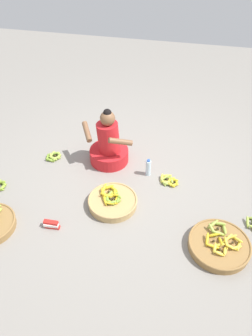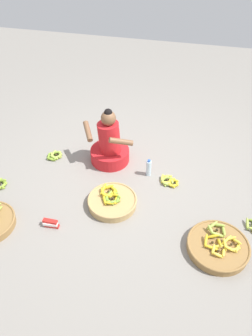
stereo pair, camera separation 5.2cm
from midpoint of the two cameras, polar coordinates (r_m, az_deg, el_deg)
name	(u,v)px [view 1 (the left image)]	position (r m, az deg, el deg)	size (l,w,h in m)	color
ground_plane	(129,178)	(4.09, 0.25, -1.89)	(10.00, 10.00, 0.00)	gray
vendor_woman_front	(109,145)	(4.21, -3.49, 4.06)	(0.73, 0.52, 0.80)	red
banana_basket_front_center	(219,245)	(3.48, 15.92, -13.05)	(0.64, 0.64, 0.17)	olive
banana_basket_back_left	(112,201)	(3.73, -2.84, -5.94)	(0.58, 0.58, 0.18)	tan
loose_bananas_back_center	(169,181)	(4.06, 7.35, -2.25)	(0.26, 0.22, 0.08)	#9EB747
loose_bananas_mid_left	(54,156)	(4.50, -13.07, 2.04)	(0.22, 0.22, 0.09)	olive
water_bottle	(148,168)	(4.08, 3.64, 0.06)	(0.07, 0.07, 0.24)	silver
packet_carton_stack	(51,225)	(3.62, -13.59, -9.82)	(0.18, 0.07, 0.09)	red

